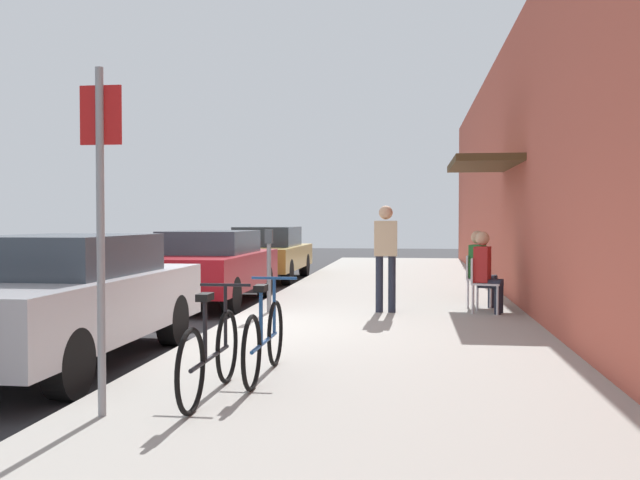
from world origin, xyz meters
The scene contains 15 objects.
ground_plane centered at (0.00, 0.00, 0.00)m, with size 60.00×60.00×0.00m, color #2D2D30.
sidewalk_slab centered at (2.25, 2.00, 0.06)m, with size 4.50×32.00×0.12m, color #9E9B93.
building_facade centered at (4.64, 2.01, 2.55)m, with size 1.40×32.00×5.09m.
parked_car_0 centered at (-1.10, -2.16, 0.74)m, with size 1.80×4.40×1.42m.
parked_car_1 centered at (-1.10, 3.45, 0.73)m, with size 1.80×4.40×1.39m.
parked_car_2 centered at (-1.10, 8.85, 0.73)m, with size 1.80×4.40×1.41m.
parking_meter centered at (0.45, 1.54, 0.89)m, with size 0.12×0.10×1.32m.
street_sign centered at (0.40, -4.40, 1.64)m, with size 0.32×0.06×2.60m.
bicycle_0 centered at (1.34, -2.98, 0.48)m, with size 0.46×1.71×0.90m.
bicycle_1 centered at (1.05, -3.76, 0.48)m, with size 0.46×1.71×0.90m.
cafe_chair_0 centered at (3.81, 1.94, 0.62)m, with size 0.54×0.54×0.87m.
seated_patron_0 centered at (3.87, 1.92, 0.82)m, with size 0.50×0.45×1.29m.
cafe_chair_1 centered at (3.81, 2.80, 0.62)m, with size 0.56×0.56×0.87m.
seated_patron_1 centered at (3.87, 2.78, 0.82)m, with size 0.51×0.47×1.29m.
pedestrian_standing centered at (2.29, 1.80, 1.12)m, with size 0.36×0.22×1.70m.
Camera 1 is at (2.69, -9.35, 1.59)m, focal length 39.25 mm.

